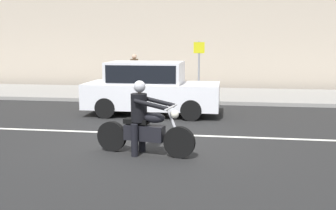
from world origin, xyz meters
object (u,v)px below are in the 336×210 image
(parked_sedan_white, at_px, (150,88))
(pedestrian_bystander, at_px, (134,70))
(motorcycle_with_rider_black_leather, at_px, (144,125))
(street_sign_post, at_px, (199,63))

(parked_sedan_white, xyz_separation_m, pedestrian_bystander, (-1.47, 4.02, 0.25))
(motorcycle_with_rider_black_leather, relative_size, parked_sedan_white, 0.51)
(parked_sedan_white, relative_size, pedestrian_bystander, 2.55)
(parked_sedan_white, bearing_deg, pedestrian_bystander, 110.11)
(parked_sedan_white, height_order, pedestrian_bystander, pedestrian_bystander)
(street_sign_post, distance_m, pedestrian_bystander, 2.91)
(parked_sedan_white, xyz_separation_m, street_sign_post, (1.34, 3.38, 0.63))
(motorcycle_with_rider_black_leather, xyz_separation_m, street_sign_post, (0.59, 7.84, 0.86))
(pedestrian_bystander, bearing_deg, street_sign_post, -12.86)
(street_sign_post, bearing_deg, motorcycle_with_rider_black_leather, -94.27)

